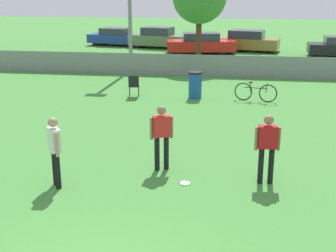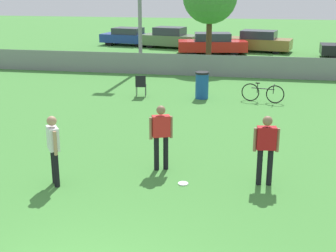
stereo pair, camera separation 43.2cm
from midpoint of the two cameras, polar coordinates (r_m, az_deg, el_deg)
fence_backline at (r=24.13m, az=2.94°, el=7.40°), size 28.03×0.07×1.21m
player_thrower_red at (r=11.66m, az=-1.85°, el=-0.81°), size 0.56×0.37×1.68m
player_receiver_white at (r=11.03m, az=-14.75°, el=-2.44°), size 0.43×0.50×1.68m
player_defender_red at (r=11.05m, az=10.92°, el=-2.15°), size 0.59×0.27×1.68m
frisbee_disc at (r=11.16m, az=0.98°, el=-6.99°), size 0.25×0.25×0.03m
folding_chair_sideline at (r=19.56m, az=-4.82°, el=5.05°), size 0.49×0.50×0.92m
bicycle_sideline at (r=19.09m, az=10.00°, el=4.08°), size 1.69×0.50×0.78m
trash_bin at (r=19.34m, az=2.69°, el=5.03°), size 0.56×0.56×1.10m
parked_car_blue at (r=36.69m, az=-6.73°, el=10.77°), size 4.28×2.44×1.33m
parked_car_olive at (r=35.13m, az=-1.62°, el=10.70°), size 4.35×2.55×1.50m
parked_car_red at (r=32.10m, az=3.65°, el=10.00°), size 4.80×2.47×1.40m
parked_car_tan at (r=33.74m, az=9.16°, el=10.19°), size 4.75×2.68×1.45m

